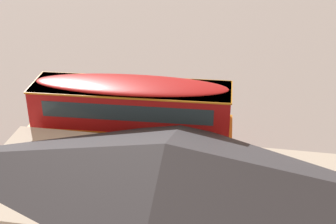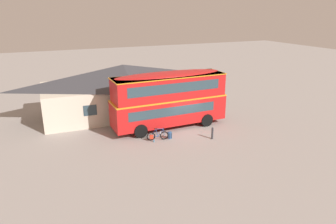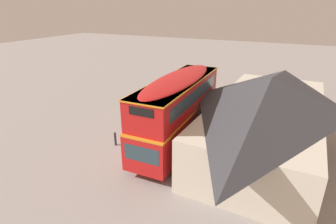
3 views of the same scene
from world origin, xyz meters
name	(u,v)px [view 3 (image 3 of 3)]	position (x,y,z in m)	size (l,w,h in m)	color
ground_plane	(159,146)	(0.00, 0.00, 0.00)	(120.00, 120.00, 0.00)	gray
double_decker_bus	(178,108)	(-0.93, 0.96, 2.64)	(9.84, 2.73, 4.79)	black
touring_bicycle	(162,122)	(-2.99, -1.28, 0.37)	(1.70, 0.56, 0.99)	black
backpack_on_ground	(154,128)	(-1.94, -1.38, 0.30)	(0.29, 0.29, 0.58)	#2D4C7A
water_bottle_blue_sports	(161,123)	(-3.34, -1.56, 0.12)	(0.07, 0.07, 0.26)	#338CBF
pub_building	(267,112)	(-3.33, 6.33, 2.42)	(15.61, 7.50, 4.75)	beige
kerb_bollard	(115,138)	(1.09, -2.81, 0.50)	(0.16, 0.16, 0.97)	#333338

